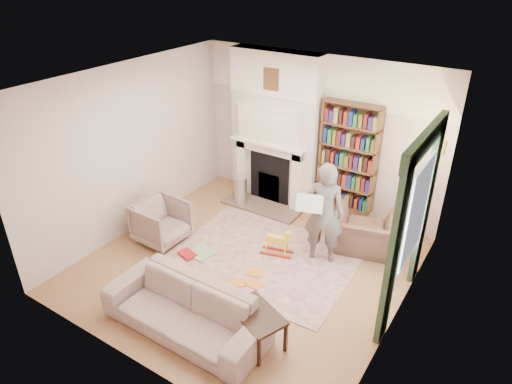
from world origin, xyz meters
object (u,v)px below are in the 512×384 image
Objects in this scene: armchair_left at (161,222)px; paraffin_heater at (241,191)px; sofa at (185,310)px; armchair_reading at (364,232)px; rocking_horse at (277,242)px; coffee_table at (257,327)px; bookcase at (348,157)px; man_reading at (324,213)px.

armchair_left is 1.39× the size of paraffin_heater.
sofa is 3.91× the size of paraffin_heater.
rocking_horse is (-1.08, -0.87, -0.09)m from armchair_reading.
coffee_table is (0.86, 0.31, -0.09)m from sofa.
man_reading is (0.22, -1.36, -0.36)m from bookcase.
bookcase is 3.36× the size of paraffin_heater.
rocking_horse is at bearing -36.41° from paraffin_heater.
paraffin_heater is (-2.48, 0.16, -0.04)m from armchair_reading.
rocking_horse is at bearing 24.51° from armchair_reading.
bookcase reaches higher than armchair_reading.
armchair_left is at bearing -174.01° from rocking_horse.
bookcase is 2.64× the size of coffee_table.
armchair_left is 2.72m from coffee_table.
man_reading is 2.34× the size of coffee_table.
sofa reaches higher than coffee_table.
man_reading is 2.07m from coffee_table.
armchair_reading is 1.40m from rocking_horse.
sofa is 1.31× the size of man_reading.
paraffin_heater is (-1.26, 3.04, -0.04)m from sofa.
coffee_table is at bearing -84.72° from bookcase.
bookcase reaches higher than armchair_left.
sofa is 2.46m from man_reading.
paraffin_heater is at bearing 128.86° from rocking_horse.
man_reading is (0.77, 2.28, 0.50)m from sofa.
bookcase is 3.65× the size of rocking_horse.
armchair_reading is 2.49m from paraffin_heater.
bookcase is 2.42× the size of armchair_left.
armchair_reading is 3.13m from sofa.
bookcase is 1.94m from rocking_horse.
paraffin_heater is (-2.03, 0.76, -0.54)m from man_reading.
bookcase reaches higher than sofa.
bookcase reaches higher than man_reading.
man_reading is (-0.45, -0.60, 0.50)m from armchair_reading.
armchair_left is at bearing 2.86° from man_reading.
man_reading is at bearing 38.73° from armchair_reading.
paraffin_heater is at bearing -18.02° from armchair_reading.
man_reading reaches higher than paraffin_heater.
armchair_reading reaches higher than sofa.
rocking_horse is (1.79, 0.68, -0.12)m from armchair_left.
man_reading is 2.97× the size of paraffin_heater.
armchair_left is 0.36× the size of sofa.
man_reading reaches higher than coffee_table.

